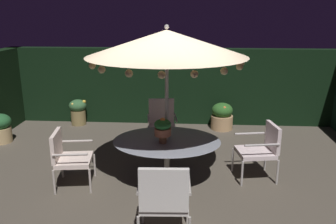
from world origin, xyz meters
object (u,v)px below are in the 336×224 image
(patio_chair_northeast, at_px, (261,147))
(patio_chair_southeast, at_px, (68,155))
(centerpiece_planter, at_px, (163,128))
(patio_umbrella, at_px, (167,43))
(patio_chair_north, at_px, (164,198))
(potted_plant_right_near, at_px, (78,111))
(potted_plant_left_far, at_px, (0,128))
(patio_dining_table, at_px, (167,146))
(potted_plant_back_center, at_px, (222,116))
(patio_chair_east, at_px, (162,121))

(patio_chair_northeast, height_order, patio_chair_southeast, patio_chair_northeast)
(centerpiece_planter, bearing_deg, patio_chair_southeast, -176.41)
(patio_umbrella, relative_size, patio_chair_north, 2.43)
(centerpiece_planter, height_order, patio_chair_north, centerpiece_planter)
(patio_chair_southeast, bearing_deg, potted_plant_right_near, 105.00)
(patio_chair_northeast, relative_size, potted_plant_left_far, 1.50)
(centerpiece_planter, bearing_deg, patio_chair_north, -84.71)
(patio_chair_northeast, bearing_deg, patio_dining_table, -170.39)
(centerpiece_planter, bearing_deg, patio_dining_table, 68.83)
(potted_plant_back_center, bearing_deg, centerpiece_planter, -111.62)
(patio_umbrella, relative_size, potted_plant_back_center, 3.98)
(patio_chair_northeast, distance_m, potted_plant_left_far, 5.43)
(patio_chair_north, bearing_deg, patio_dining_table, 92.96)
(patio_dining_table, relative_size, patio_chair_east, 1.76)
(potted_plant_back_center, bearing_deg, patio_umbrella, -111.64)
(centerpiece_planter, height_order, patio_chair_northeast, centerpiece_planter)
(patio_umbrella, bearing_deg, potted_plant_right_near, 129.47)
(patio_dining_table, height_order, patio_chair_east, patio_chair_east)
(patio_dining_table, relative_size, potted_plant_right_near, 2.74)
(patio_chair_north, bearing_deg, potted_plant_right_near, 118.88)
(centerpiece_planter, height_order, potted_plant_right_near, centerpiece_planter)
(patio_chair_southeast, distance_m, potted_plant_right_near, 3.28)
(patio_chair_northeast, distance_m, potted_plant_back_center, 2.61)
(potted_plant_back_center, xyz_separation_m, potted_plant_left_far, (-4.82, -1.22, 0.01))
(potted_plant_right_near, bearing_deg, patio_chair_east, -31.59)
(patio_chair_northeast, height_order, potted_plant_right_near, patio_chair_northeast)
(centerpiece_planter, relative_size, potted_plant_back_center, 0.64)
(patio_umbrella, xyz_separation_m, patio_chair_north, (0.08, -1.59, -1.67))
(patio_dining_table, bearing_deg, patio_umbrella, -27.00)
(patio_chair_north, relative_size, potted_plant_left_far, 1.67)
(patio_chair_northeast, bearing_deg, patio_chair_north, -128.58)
(patio_chair_northeast, xyz_separation_m, potted_plant_right_near, (-3.98, 2.66, -0.19))
(patio_dining_table, xyz_separation_m, centerpiece_planter, (-0.05, -0.14, 0.35))
(centerpiece_planter, bearing_deg, patio_chair_northeast, 13.93)
(patio_chair_north, height_order, potted_plant_back_center, patio_chair_north)
(patio_dining_table, bearing_deg, potted_plant_back_center, 68.36)
(patio_dining_table, relative_size, patio_chair_north, 1.66)
(patio_chair_north, relative_size, potted_plant_back_center, 1.64)
(patio_chair_north, height_order, potted_plant_right_near, patio_chair_north)
(patio_chair_northeast, xyz_separation_m, patio_chair_east, (-1.78, 1.31, 0.01))
(patio_dining_table, distance_m, potted_plant_left_far, 4.04)
(potted_plant_right_near, height_order, potted_plant_left_far, potted_plant_right_near)
(centerpiece_planter, distance_m, potted_plant_back_center, 3.25)
(patio_umbrella, bearing_deg, patio_chair_east, 97.76)
(patio_umbrella, relative_size, potted_plant_right_near, 4.01)
(patio_dining_table, relative_size, patio_chair_northeast, 1.85)
(patio_dining_table, bearing_deg, patio_chair_north, -87.04)
(potted_plant_back_center, bearing_deg, patio_dining_table, -111.64)
(patio_dining_table, height_order, centerpiece_planter, centerpiece_planter)
(potted_plant_back_center, bearing_deg, patio_chair_north, -103.22)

